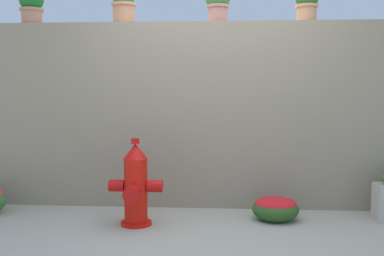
# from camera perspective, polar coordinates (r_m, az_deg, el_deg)

# --- Properties ---
(ground_plane) EXTENTS (24.00, 24.00, 0.00)m
(ground_plane) POSITION_cam_1_polar(r_m,az_deg,el_deg) (4.08, 2.15, -13.35)
(ground_plane) COLOR #A6A18F
(stone_wall) EXTENTS (6.64, 0.34, 1.98)m
(stone_wall) POSITION_cam_1_polar(r_m,az_deg,el_deg) (4.95, 2.57, 1.60)
(stone_wall) COLOR gray
(stone_wall) RESTS_ON ground
(potted_plant_1) EXTENTS (0.28, 0.28, 0.41)m
(potted_plant_1) POSITION_cam_1_polar(r_m,az_deg,el_deg) (5.43, -19.50, 14.68)
(potted_plant_1) COLOR #AE7759
(potted_plant_1) RESTS_ON stone_wall
(potted_plant_2) EXTENTS (0.27, 0.27, 0.41)m
(potted_plant_2) POSITION_cam_1_polar(r_m,az_deg,el_deg) (5.14, -8.57, 15.38)
(potted_plant_2) COLOR #BA7B54
(potted_plant_2) RESTS_ON stone_wall
(potted_plant_3) EXTENTS (0.28, 0.28, 0.41)m
(potted_plant_3) POSITION_cam_1_polar(r_m,az_deg,el_deg) (5.04, 3.26, 15.77)
(potted_plant_3) COLOR #AC6C5F
(potted_plant_3) RESTS_ON stone_wall
(fire_hydrant) EXTENTS (0.50, 0.41, 0.82)m
(fire_hydrant) POSITION_cam_1_polar(r_m,az_deg,el_deg) (4.31, -7.10, -7.30)
(fire_hydrant) COLOR red
(fire_hydrant) RESTS_ON ground
(flower_bush_left) EXTENTS (0.45, 0.41, 0.24)m
(flower_bush_left) POSITION_cam_1_polar(r_m,az_deg,el_deg) (4.56, 10.44, -9.80)
(flower_bush_left) COLOR #2D521E
(flower_bush_left) RESTS_ON ground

